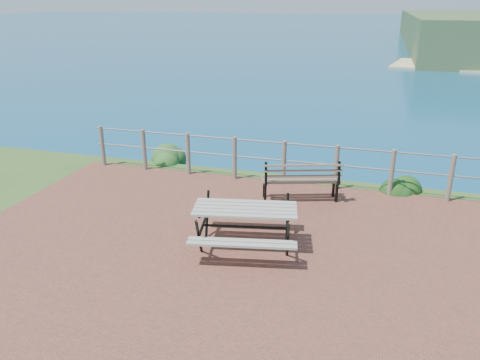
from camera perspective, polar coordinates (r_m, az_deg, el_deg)
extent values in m
cube|color=brown|center=(7.70, 0.18, -9.25)|extent=(10.00, 7.00, 0.12)
plane|color=#165984|center=(206.44, 16.98, 18.87)|extent=(1200.00, 1200.00, 0.00)
cylinder|color=#6B5B4C|center=(12.16, -16.42, 4.02)|extent=(0.10, 0.10, 1.00)
cylinder|color=#6B5B4C|center=(11.59, -11.60, 3.64)|extent=(0.10, 0.10, 1.00)
cylinder|color=#6B5B4C|center=(11.11, -6.34, 3.20)|extent=(0.10, 0.10, 1.00)
cylinder|color=#6B5B4C|center=(10.73, -0.65, 2.69)|extent=(0.10, 0.10, 1.00)
cylinder|color=#6B5B4C|center=(10.47, 5.37, 2.12)|extent=(0.10, 0.10, 1.00)
cylinder|color=#6B5B4C|center=(10.32, 11.64, 1.51)|extent=(0.10, 0.10, 1.00)
cylinder|color=#6B5B4C|center=(10.31, 18.00, 0.86)|extent=(0.10, 0.10, 1.00)
cylinder|color=#6B5B4C|center=(10.42, 24.30, 0.21)|extent=(0.10, 0.10, 1.00)
cylinder|color=slate|center=(10.33, 5.46, 4.49)|extent=(9.40, 0.04, 0.04)
cylinder|color=slate|center=(10.45, 5.38, 2.38)|extent=(9.40, 0.04, 0.04)
cube|color=gray|center=(7.63, 0.63, -3.52)|extent=(1.78, 1.01, 0.04)
cube|color=gray|center=(7.75, 0.63, -5.41)|extent=(1.69, 0.57, 0.04)
cube|color=gray|center=(7.75, 0.63, -5.41)|extent=(1.69, 0.57, 0.04)
cylinder|color=black|center=(7.77, 0.62, -5.71)|extent=(1.42, 0.33, 0.04)
cube|color=brown|center=(9.67, 7.37, 0.03)|extent=(1.63, 0.87, 0.04)
cube|color=brown|center=(9.57, 7.45, 1.58)|extent=(1.54, 0.61, 0.36)
cube|color=black|center=(9.75, 7.31, -1.17)|extent=(0.07, 0.07, 0.44)
cube|color=black|center=(9.75, 7.31, -1.17)|extent=(0.07, 0.07, 0.44)
cube|color=black|center=(9.75, 7.31, -1.17)|extent=(0.07, 0.07, 0.44)
cube|color=black|center=(9.75, 7.31, -1.17)|extent=(0.07, 0.07, 0.44)
ellipsoid|color=#255720|center=(12.43, -9.41, 2.44)|extent=(0.83, 0.83, 0.60)
ellipsoid|color=#183D12|center=(10.84, 19.03, -1.23)|extent=(0.77, 0.77, 0.51)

